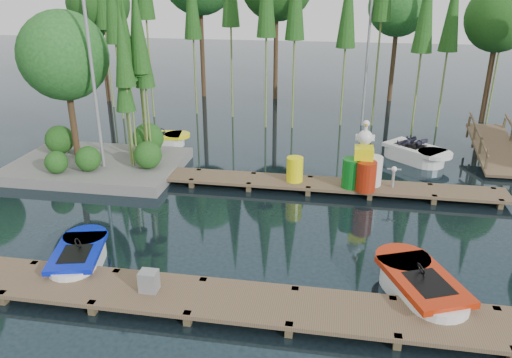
% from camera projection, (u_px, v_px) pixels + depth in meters
% --- Properties ---
extents(ground_plane, '(90.00, 90.00, 0.00)m').
position_uv_depth(ground_plane, '(237.00, 217.00, 15.24)').
color(ground_plane, '#1D2D35').
extents(near_dock, '(18.00, 1.50, 0.50)m').
position_uv_depth(near_dock, '(196.00, 297.00, 11.05)').
color(near_dock, brown).
rests_on(near_dock, ground).
extents(far_dock, '(15.00, 1.20, 0.50)m').
position_uv_depth(far_dock, '(280.00, 182.00, 17.28)').
color(far_dock, brown).
rests_on(far_dock, ground).
extents(island, '(6.20, 4.20, 6.75)m').
position_uv_depth(island, '(84.00, 85.00, 18.03)').
color(island, slate).
rests_on(island, ground).
extents(lamp_island, '(0.30, 0.30, 7.25)m').
position_uv_depth(lamp_island, '(91.00, 59.00, 16.78)').
color(lamp_island, gray).
rests_on(lamp_island, ground).
extents(lamp_rear, '(0.30, 0.30, 7.25)m').
position_uv_depth(lamp_rear, '(369.00, 36.00, 23.05)').
color(lamp_rear, gray).
rests_on(lamp_rear, ground).
extents(ramp, '(1.50, 3.94, 1.49)m').
position_uv_depth(ramp, '(495.00, 148.00, 19.55)').
color(ramp, brown).
rests_on(ramp, ground).
extents(boat_blue, '(1.69, 2.69, 0.84)m').
position_uv_depth(boat_blue, '(79.00, 259.00, 12.55)').
color(boat_blue, white).
rests_on(boat_blue, ground).
extents(boat_red, '(2.31, 3.15, 0.97)m').
position_uv_depth(boat_red, '(421.00, 288.00, 11.30)').
color(boat_red, white).
rests_on(boat_red, ground).
extents(boat_yellow_far, '(2.60, 1.50, 1.23)m').
position_uv_depth(boat_yellow_far, '(160.00, 140.00, 21.64)').
color(boat_yellow_far, white).
rests_on(boat_yellow_far, ground).
extents(boat_white_far, '(2.98, 2.87, 1.35)m').
position_uv_depth(boat_white_far, '(415.00, 153.00, 19.82)').
color(boat_white_far, white).
rests_on(boat_white_far, ground).
extents(utility_cabinet, '(0.40, 0.34, 0.49)m').
position_uv_depth(utility_cabinet, '(149.00, 281.00, 11.10)').
color(utility_cabinet, gray).
rests_on(utility_cabinet, near_dock).
extents(yellow_barrel, '(0.57, 0.57, 0.85)m').
position_uv_depth(yellow_barrel, '(295.00, 169.00, 17.02)').
color(yellow_barrel, '#FBF30D').
rests_on(yellow_barrel, far_dock).
extents(drum_cluster, '(1.33, 1.21, 2.29)m').
position_uv_depth(drum_cluster, '(364.00, 168.00, 16.42)').
color(drum_cluster, '#0B6919').
rests_on(drum_cluster, far_dock).
extents(seagull_post, '(0.46, 0.25, 0.74)m').
position_uv_depth(seagull_post, '(394.00, 173.00, 16.47)').
color(seagull_post, gray).
rests_on(seagull_post, far_dock).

